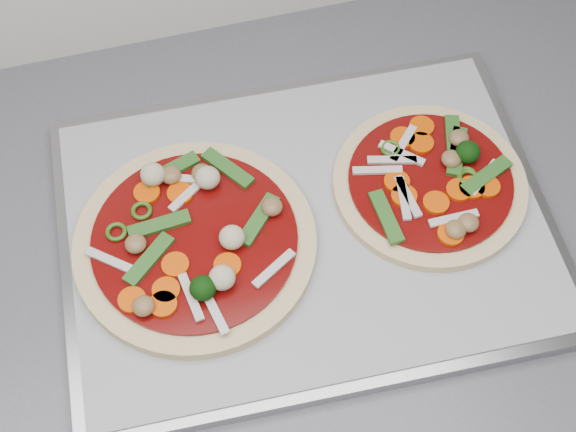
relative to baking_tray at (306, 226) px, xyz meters
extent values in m
cube|color=beige|center=(-0.13, -0.02, -0.48)|extent=(3.60, 0.60, 0.86)
cube|color=slate|center=(-0.13, -0.02, -0.03)|extent=(3.60, 0.60, 0.04)
cube|color=gray|center=(0.00, 0.00, 0.00)|extent=(0.48, 0.37, 0.02)
cube|color=#9E9FA3|center=(0.00, 0.00, 0.01)|extent=(0.46, 0.34, 0.00)
cylinder|color=beige|center=(-0.11, 0.00, 0.02)|extent=(0.26, 0.26, 0.01)
cylinder|color=#630B0A|center=(-0.11, 0.00, 0.02)|extent=(0.22, 0.22, 0.00)
cylinder|color=#E04700|center=(-0.08, -0.04, 0.03)|extent=(0.03, 0.03, 0.00)
ellipsoid|color=brown|center=(-0.16, 0.00, 0.03)|extent=(0.02, 0.02, 0.01)
ellipsoid|color=brown|center=(-0.09, 0.06, 0.03)|extent=(0.03, 0.03, 0.01)
cube|color=beige|center=(-0.11, 0.07, 0.03)|extent=(0.05, 0.03, 0.00)
cube|color=beige|center=(-0.18, 0.00, 0.03)|extent=(0.04, 0.04, 0.00)
cube|color=beige|center=(-0.04, -0.05, 0.03)|extent=(0.05, 0.03, 0.00)
ellipsoid|color=brown|center=(-0.11, 0.07, 0.03)|extent=(0.03, 0.03, 0.01)
cylinder|color=#E04700|center=(-0.14, -0.05, 0.03)|extent=(0.03, 0.03, 0.00)
cube|color=#2C5D1D|center=(-0.14, 0.02, 0.03)|extent=(0.06, 0.02, 0.00)
cylinder|color=#E04700|center=(-0.14, 0.06, 0.03)|extent=(0.04, 0.04, 0.00)
cylinder|color=#E04700|center=(-0.15, -0.06, 0.03)|extent=(0.03, 0.03, 0.00)
cube|color=#2C5D1D|center=(-0.05, 0.00, 0.03)|extent=(0.05, 0.05, 0.00)
ellipsoid|color=brown|center=(-0.03, 0.01, 0.03)|extent=(0.02, 0.02, 0.01)
cube|color=beige|center=(-0.10, 0.05, 0.03)|extent=(0.04, 0.03, 0.00)
cylinder|color=#E04700|center=(-0.17, -0.05, 0.03)|extent=(0.03, 0.03, 0.00)
cylinder|color=#E04700|center=(-0.13, -0.02, 0.03)|extent=(0.03, 0.03, 0.00)
cylinder|color=#E04700|center=(-0.11, 0.05, 0.03)|extent=(0.03, 0.03, 0.00)
torus|color=#2B5513|center=(-0.17, 0.02, 0.03)|extent=(0.03, 0.03, 0.00)
cube|color=#2C5D1D|center=(-0.06, 0.07, 0.03)|extent=(0.04, 0.06, 0.00)
cube|color=#2C5D1D|center=(-0.11, 0.08, 0.03)|extent=(0.06, 0.03, 0.00)
cube|color=beige|center=(-0.12, -0.06, 0.03)|extent=(0.01, 0.05, 0.00)
ellipsoid|color=#0B3309|center=(-0.11, -0.06, 0.04)|extent=(0.03, 0.03, 0.02)
ellipsoid|color=#BFBB92|center=(-0.08, 0.05, 0.04)|extent=(0.03, 0.03, 0.02)
cube|color=beige|center=(-0.10, -0.08, 0.03)|extent=(0.02, 0.05, 0.00)
cube|color=#2C5D1D|center=(-0.15, -0.01, 0.03)|extent=(0.05, 0.05, 0.00)
ellipsoid|color=brown|center=(-0.16, -0.06, 0.03)|extent=(0.03, 0.03, 0.01)
ellipsoid|color=#BFBB92|center=(-0.13, 0.07, 0.04)|extent=(0.03, 0.03, 0.02)
torus|color=#2B5513|center=(-0.15, 0.04, 0.03)|extent=(0.03, 0.03, 0.00)
ellipsoid|color=#BFBB92|center=(-0.07, -0.01, 0.04)|extent=(0.03, 0.03, 0.02)
ellipsoid|color=#BFBB92|center=(-0.09, -0.05, 0.04)|extent=(0.03, 0.03, 0.02)
cylinder|color=beige|center=(0.13, 0.01, 0.01)|extent=(0.24, 0.24, 0.01)
cylinder|color=#630B0A|center=(0.13, 0.01, 0.02)|extent=(0.20, 0.20, 0.00)
cylinder|color=#E04700|center=(0.09, 0.01, 0.03)|extent=(0.04, 0.04, 0.00)
cube|color=beige|center=(0.11, 0.04, 0.03)|extent=(0.04, 0.04, 0.00)
ellipsoid|color=brown|center=(0.13, -0.06, 0.03)|extent=(0.03, 0.03, 0.01)
cylinder|color=#E04700|center=(0.16, -0.01, 0.03)|extent=(0.03, 0.03, 0.00)
cylinder|color=#E04700|center=(0.12, -0.06, 0.03)|extent=(0.03, 0.03, 0.00)
cube|color=beige|center=(0.11, 0.05, 0.03)|extent=(0.04, 0.04, 0.00)
cube|color=#2C5D1D|center=(0.16, 0.04, 0.03)|extent=(0.03, 0.06, 0.00)
ellipsoid|color=brown|center=(0.17, 0.04, 0.03)|extent=(0.03, 0.03, 0.01)
ellipsoid|color=brown|center=(0.15, 0.02, 0.03)|extent=(0.02, 0.02, 0.01)
cube|color=beige|center=(0.10, 0.04, 0.03)|extent=(0.05, 0.02, 0.00)
cylinder|color=#E04700|center=(0.15, -0.01, 0.03)|extent=(0.03, 0.03, 0.00)
cube|color=#2C5D1D|center=(0.07, -0.02, 0.03)|extent=(0.02, 0.06, 0.00)
cylinder|color=#E04700|center=(0.17, -0.02, 0.03)|extent=(0.04, 0.04, 0.00)
cube|color=beige|center=(0.17, -0.01, 0.03)|extent=(0.04, 0.04, 0.00)
cylinder|color=#E04700|center=(0.12, -0.02, 0.03)|extent=(0.03, 0.03, 0.00)
cylinder|color=#E04700|center=(0.13, 0.05, 0.03)|extent=(0.03, 0.03, 0.00)
ellipsoid|color=#0B3309|center=(0.17, 0.02, 0.03)|extent=(0.03, 0.03, 0.02)
torus|color=#2B5513|center=(0.16, 0.00, 0.03)|extent=(0.02, 0.02, 0.00)
ellipsoid|color=brown|center=(0.14, -0.05, 0.03)|extent=(0.03, 0.03, 0.01)
cylinder|color=#E04700|center=(0.12, 0.06, 0.03)|extent=(0.04, 0.04, 0.00)
cube|color=beige|center=(0.08, 0.03, 0.03)|extent=(0.05, 0.02, 0.00)
cube|color=beige|center=(0.09, -0.01, 0.03)|extent=(0.02, 0.05, 0.00)
cube|color=beige|center=(0.10, -0.01, 0.03)|extent=(0.01, 0.05, 0.00)
cylinder|color=#E04700|center=(0.14, 0.07, 0.03)|extent=(0.03, 0.03, 0.00)
cylinder|color=#E04700|center=(0.09, -0.01, 0.03)|extent=(0.03, 0.03, 0.00)
torus|color=#2B5513|center=(0.16, 0.00, 0.03)|extent=(0.03, 0.03, 0.00)
torus|color=#2B5513|center=(0.10, 0.05, 0.03)|extent=(0.03, 0.03, 0.00)
cube|color=#2C5D1D|center=(0.16, 0.03, 0.03)|extent=(0.04, 0.06, 0.00)
cube|color=beige|center=(0.13, -0.04, 0.03)|extent=(0.05, 0.01, 0.00)
cube|color=#2C5D1D|center=(0.18, -0.01, 0.03)|extent=(0.06, 0.04, 0.00)
camera|label=1|loc=(-0.12, -0.37, 0.66)|focal=50.00mm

